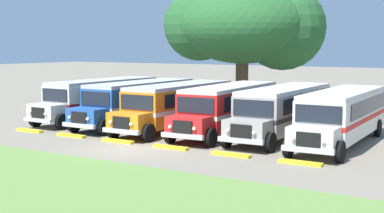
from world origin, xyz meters
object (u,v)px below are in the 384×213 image
(parked_bus_slot_4, at_px, (284,109))
(parked_bus_slot_0, at_px, (101,97))
(parked_bus_slot_2, at_px, (178,104))
(parked_bus_slot_3, at_px, (229,106))
(parked_bus_slot_1, at_px, (139,100))
(parked_bus_slot_5, at_px, (342,114))
(broad_shade_tree, at_px, (247,25))

(parked_bus_slot_4, bearing_deg, parked_bus_slot_0, -91.11)
(parked_bus_slot_4, bearing_deg, parked_bus_slot_2, -84.72)
(parked_bus_slot_2, height_order, parked_bus_slot_3, same)
(parked_bus_slot_0, relative_size, parked_bus_slot_1, 1.00)
(parked_bus_slot_5, bearing_deg, parked_bus_slot_2, -90.76)
(parked_bus_slot_5, xyz_separation_m, broad_shade_tree, (-11.23, 11.16, 5.22))
(parked_bus_slot_0, xyz_separation_m, parked_bus_slot_2, (6.98, -0.69, 0.00))
(parked_bus_slot_1, relative_size, parked_bus_slot_5, 1.00)
(parked_bus_slot_4, distance_m, broad_shade_tree, 14.09)
(parked_bus_slot_3, xyz_separation_m, parked_bus_slot_4, (3.36, 0.39, 0.00))
(parked_bus_slot_2, distance_m, parked_bus_slot_5, 10.27)
(parked_bus_slot_1, height_order, broad_shade_tree, broad_shade_tree)
(parked_bus_slot_0, bearing_deg, parked_bus_slot_3, 89.47)
(parked_bus_slot_1, distance_m, parked_bus_slot_5, 13.65)
(parked_bus_slot_2, bearing_deg, parked_bus_slot_5, 90.44)
(parked_bus_slot_0, distance_m, parked_bus_slot_4, 13.70)
(parked_bus_slot_3, distance_m, broad_shade_tree, 12.91)
(parked_bus_slot_1, height_order, parked_bus_slot_2, same)
(parked_bus_slot_1, bearing_deg, parked_bus_slot_3, 90.01)
(parked_bus_slot_0, relative_size, broad_shade_tree, 0.86)
(parked_bus_slot_4, bearing_deg, parked_bus_slot_5, 79.26)
(parked_bus_slot_0, height_order, parked_bus_slot_4, same)
(parked_bus_slot_0, height_order, broad_shade_tree, broad_shade_tree)
(parked_bus_slot_2, bearing_deg, parked_bus_slot_4, 95.99)
(parked_bus_slot_2, bearing_deg, parked_bus_slot_1, -96.99)
(parked_bus_slot_3, bearing_deg, parked_bus_slot_2, -86.61)
(parked_bus_slot_4, relative_size, parked_bus_slot_5, 1.00)
(parked_bus_slot_4, bearing_deg, broad_shade_tree, -145.72)
(parked_bus_slot_1, xyz_separation_m, parked_bus_slot_4, (10.09, 0.46, 0.00))
(parked_bus_slot_2, relative_size, parked_bus_slot_3, 0.99)
(parked_bus_slot_4, xyz_separation_m, broad_shade_tree, (-7.68, 10.59, 5.22))
(parked_bus_slot_0, height_order, parked_bus_slot_3, same)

